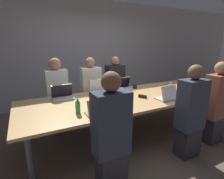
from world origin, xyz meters
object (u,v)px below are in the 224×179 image
laptop_far_center (123,86)px  laptop_near_right (197,92)px  bottle_near_midright (170,90)px  laptop_near_left (99,110)px  cup_near_right (185,94)px  person_near_left (111,135)px  laptop_far_midleft (98,90)px  person_near_midright (191,114)px  person_near_right (216,105)px  person_far_midleft (91,92)px  laptop_far_left (63,95)px  cup_far_center (135,87)px  bottle_near_left (78,107)px  laptop_near_midright (167,96)px  person_far_center (115,87)px  stapler (143,96)px  person_far_left (58,95)px

laptop_far_center → laptop_near_right: bearing=-47.5°
bottle_near_midright → laptop_near_left: bearing=-171.7°
cup_near_right → person_near_left: size_ratio=0.06×
laptop_far_center → laptop_far_midleft: bearing=-172.2°
bottle_near_midright → laptop_far_center: (-0.55, 0.77, -0.03)m
laptop_far_center → person_near_midright: bearing=-79.3°
person_near_right → person_near_left: (-2.00, -0.09, 0.01)m
person_far_midleft → person_near_left: (-0.44, -1.81, 0.01)m
person_far_midleft → laptop_far_left: person_far_midleft is taller
person_near_left → laptop_far_left: bearing=-80.8°
cup_far_center → laptop_far_left: bearing=-179.6°
laptop_far_center → person_near_right: bearing=-55.0°
bottle_near_left → person_near_left: bearing=-74.7°
laptop_near_right → person_near_right: person_near_right is taller
laptop_near_midright → person_near_midright: (-0.02, -0.51, -0.13)m
laptop_far_midleft → laptop_far_left: bearing=179.4°
person_far_midleft → cup_far_center: person_far_midleft is taller
laptop_far_left → laptop_far_center: bearing=3.4°
person_far_midleft → laptop_near_left: size_ratio=4.06×
laptop_far_center → cup_far_center: bearing=-14.2°
cup_far_center → person_near_left: person_near_left is taller
person_far_center → stapler: person_far_center is taller
person_far_midleft → bottle_near_left: person_far_midleft is taller
person_far_midleft → person_near_left: size_ratio=0.99×
person_near_midright → laptop_near_right: size_ratio=4.25×
laptop_far_left → person_far_center: bearing=21.0°
person_far_left → bottle_near_left: (0.07, -1.15, 0.14)m
laptop_near_right → stapler: laptop_near_right is taller
cup_near_right → laptop_far_left: bearing=155.7°
laptop_far_left → bottle_near_left: (0.05, -0.76, 0.02)m
laptop_far_center → laptop_near_right: (0.95, -1.04, -0.00)m
person_far_center → stapler: (-0.03, -1.09, 0.09)m
person_near_left → stapler: size_ratio=9.13×
person_far_center → laptop_near_left: size_ratio=4.05×
cup_far_center → person_near_left: 1.92m
cup_far_center → bottle_near_left: (-1.46, -0.76, 0.05)m
laptop_near_right → cup_near_right: 0.24m
person_far_center → laptop_far_left: (-1.29, -0.50, 0.14)m
laptop_near_midright → person_near_left: (-1.33, -0.53, -0.12)m
cup_near_right → laptop_near_left: (-1.68, -0.03, 0.02)m
cup_far_center → bottle_near_left: bearing=-152.4°
cup_far_center → laptop_far_left: (-1.51, -0.01, 0.03)m
person_far_midleft → person_near_midright: bearing=-64.1°
person_far_midleft → stapler: bearing=-58.8°
person_near_right → person_near_left: size_ratio=0.99×
person_far_center → person_near_left: bearing=-119.1°
person_near_midright → person_near_left: bearing=0.9°
laptop_near_midright → laptop_far_left: 1.79m
person_near_midright → bottle_near_left: 1.62m
person_near_midright → bottle_near_midright: size_ratio=5.81×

